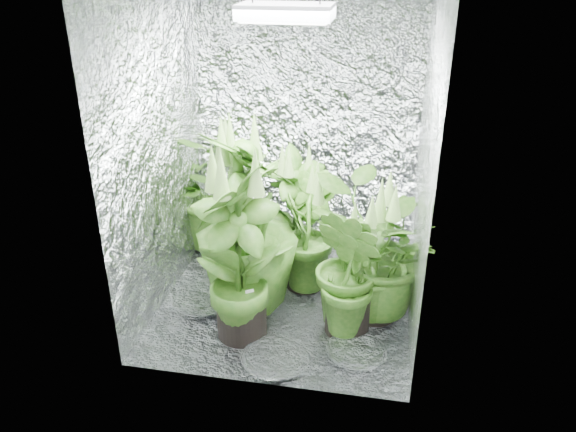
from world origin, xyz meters
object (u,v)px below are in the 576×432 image
(plant_c, at_px, (305,234))
(plant_f, at_px, (239,252))
(plant_g, at_px, (350,272))
(plant_e, at_px, (378,253))
(circulation_fan, at_px, (380,249))
(plant_d, at_px, (246,224))
(plant_a, at_px, (218,189))
(plant_b, at_px, (296,212))
(grow_lamp, at_px, (286,12))

(plant_c, height_order, plant_f, plant_f)
(plant_c, distance_m, plant_g, 0.56)
(plant_e, bearing_deg, plant_c, 152.01)
(plant_e, xyz_separation_m, circulation_fan, (0.01, 0.59, -0.30))
(circulation_fan, bearing_deg, plant_g, -85.58)
(plant_d, bearing_deg, plant_a, 119.28)
(plant_e, height_order, circulation_fan, plant_e)
(plant_c, bearing_deg, plant_a, 149.57)
(plant_c, bearing_deg, plant_e, -27.99)
(plant_g, distance_m, circulation_fan, 0.85)
(plant_a, xyz_separation_m, plant_f, (0.44, -1.03, 0.08))
(plant_c, xyz_separation_m, plant_f, (-0.29, -0.61, 0.17))
(plant_b, height_order, plant_e, plant_e)
(plant_a, distance_m, plant_c, 0.85)
(plant_a, height_order, plant_e, plant_a)
(plant_d, xyz_separation_m, circulation_fan, (0.83, 0.62, -0.43))
(plant_f, distance_m, circulation_fan, 1.30)
(grow_lamp, bearing_deg, circulation_fan, 42.49)
(grow_lamp, relative_size, plant_d, 0.40)
(plant_a, height_order, plant_b, plant_a)
(plant_e, height_order, plant_g, plant_e)
(circulation_fan, bearing_deg, plant_b, -154.47)
(plant_d, bearing_deg, plant_f, -82.95)
(plant_a, xyz_separation_m, circulation_fan, (1.23, -0.10, -0.33))
(plant_g, relative_size, circulation_fan, 2.48)
(grow_lamp, xyz_separation_m, plant_d, (-0.24, -0.07, -1.24))
(plant_a, distance_m, plant_b, 0.66)
(plant_a, relative_size, plant_d, 0.87)
(plant_b, relative_size, plant_c, 1.08)
(grow_lamp, distance_m, plant_e, 1.49)
(plant_a, bearing_deg, plant_e, -29.47)
(plant_b, xyz_separation_m, plant_d, (-0.23, -0.52, 0.14))
(plant_b, bearing_deg, grow_lamp, -88.45)
(plant_e, xyz_separation_m, plant_g, (-0.16, -0.19, -0.04))
(plant_b, bearing_deg, plant_c, -66.54)
(circulation_fan, bearing_deg, plant_d, -126.94)
(plant_e, bearing_deg, plant_a, 150.53)
(plant_d, xyz_separation_m, plant_g, (0.66, -0.17, -0.17))
(plant_a, bearing_deg, plant_d, -60.72)
(plant_a, relative_size, plant_b, 1.13)
(plant_f, relative_size, plant_g, 1.33)
(plant_c, relative_size, circulation_fan, 2.40)
(circulation_fan, bearing_deg, plant_e, -74.66)
(grow_lamp, height_order, plant_d, grow_lamp)
(plant_c, bearing_deg, plant_d, -139.22)
(plant_c, bearing_deg, plant_f, -115.62)
(plant_g, bearing_deg, plant_e, 51.22)
(grow_lamp, distance_m, plant_c, 1.44)
(plant_b, height_order, plant_f, plant_f)
(plant_e, height_order, plant_f, plant_f)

